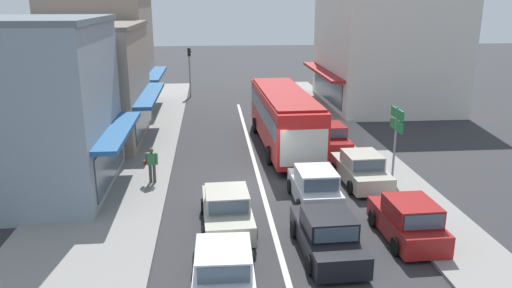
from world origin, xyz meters
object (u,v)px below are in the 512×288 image
(city_bus, at_px, (284,115))
(pedestrian_with_handbag_near, at_px, (151,163))
(parked_hatchback_kerb_front, at_px, (408,221))
(directional_road_sign, at_px, (396,127))
(parked_sedan_kerb_third, at_px, (329,138))
(parked_sedan_kerb_second, at_px, (361,169))
(traffic_light_downstreet, at_px, (189,64))
(hatchback_adjacent_lane_lead, at_px, (315,187))
(sedan_queue_far_back, at_px, (224,273))
(sedan_adjacent_lane_trail, at_px, (327,235))
(sedan_behind_bus_near, at_px, (227,210))

(city_bus, relative_size, pedestrian_with_handbag_near, 6.70)
(parked_hatchback_kerb_front, xyz_separation_m, directional_road_sign, (1.46, 5.51, 1.99))
(parked_sedan_kerb_third, bearing_deg, parked_sedan_kerb_second, -87.76)
(parked_sedan_kerb_second, xyz_separation_m, pedestrian_with_handbag_near, (-9.56, 0.63, 0.40))
(parked_sedan_kerb_third, xyz_separation_m, traffic_light_downstreet, (-8.33, 16.49, 2.19))
(city_bus, height_order, hatchback_adjacent_lane_lead, city_bus)
(sedan_queue_far_back, bearing_deg, city_bus, 75.10)
(hatchback_adjacent_lane_lead, bearing_deg, parked_sedan_kerb_second, 38.99)
(sedan_adjacent_lane_trail, bearing_deg, city_bus, 88.37)
(sedan_adjacent_lane_trail, distance_m, sedan_behind_bus_near, 4.02)
(sedan_adjacent_lane_trail, height_order, parked_sedan_kerb_third, same)
(sedan_queue_far_back, height_order, parked_hatchback_kerb_front, parked_hatchback_kerb_front)
(parked_sedan_kerb_second, distance_m, pedestrian_with_handbag_near, 9.59)
(directional_road_sign, bearing_deg, traffic_light_downstreet, 114.39)
(hatchback_adjacent_lane_lead, distance_m, directional_road_sign, 4.93)
(sedan_behind_bus_near, relative_size, parked_sedan_kerb_second, 1.00)
(parked_sedan_kerb_second, bearing_deg, hatchback_adjacent_lane_lead, -141.01)
(traffic_light_downstreet, bearing_deg, directional_road_sign, -65.61)
(parked_sedan_kerb_third, relative_size, directional_road_sign, 1.17)
(city_bus, height_order, parked_sedan_kerb_third, city_bus)
(parked_sedan_kerb_third, bearing_deg, parked_hatchback_kerb_front, -88.93)
(city_bus, relative_size, sedan_adjacent_lane_trail, 2.57)
(sedan_adjacent_lane_trail, height_order, sedan_behind_bus_near, same)
(parked_sedan_kerb_second, height_order, traffic_light_downstreet, traffic_light_downstreet)
(sedan_adjacent_lane_trail, relative_size, traffic_light_downstreet, 1.01)
(city_bus, relative_size, sedan_queue_far_back, 2.58)
(parked_hatchback_kerb_front, relative_size, pedestrian_with_handbag_near, 2.30)
(sedan_behind_bus_near, distance_m, parked_hatchback_kerb_front, 6.52)
(sedan_queue_far_back, distance_m, parked_sedan_kerb_third, 15.22)
(sedan_behind_bus_near, bearing_deg, traffic_light_downstreet, 94.92)
(sedan_adjacent_lane_trail, distance_m, parked_sedan_kerb_second, 7.07)
(parked_sedan_kerb_third, bearing_deg, city_bus, 164.68)
(directional_road_sign, xyz_separation_m, pedestrian_with_handbag_near, (-11.02, 0.77, -1.64))
(city_bus, relative_size, traffic_light_downstreet, 2.60)
(sedan_adjacent_lane_trail, bearing_deg, parked_sedan_kerb_second, 64.37)
(hatchback_adjacent_lane_lead, xyz_separation_m, sedan_queue_far_back, (-3.96, -6.31, -0.05))
(sedan_adjacent_lane_trail, distance_m, parked_sedan_kerb_third, 12.13)
(parked_hatchback_kerb_front, xyz_separation_m, traffic_light_downstreet, (-8.54, 27.56, 2.15))
(city_bus, xyz_separation_m, parked_sedan_kerb_third, (2.49, -0.68, -1.22))
(parked_sedan_kerb_third, bearing_deg, traffic_light_downstreet, 116.81)
(city_bus, height_order, pedestrian_with_handbag_near, city_bus)
(sedan_behind_bus_near, distance_m, parked_sedan_kerb_second, 7.48)
(sedan_adjacent_lane_trail, relative_size, pedestrian_with_handbag_near, 2.61)
(parked_hatchback_kerb_front, xyz_separation_m, parked_sedan_kerb_second, (0.01, 5.65, -0.05))
(hatchback_adjacent_lane_lead, xyz_separation_m, parked_hatchback_kerb_front, (2.60, -3.54, 0.00))
(hatchback_adjacent_lane_lead, relative_size, sedan_adjacent_lane_trail, 0.87)
(city_bus, height_order, traffic_light_downstreet, traffic_light_downstreet)
(sedan_behind_bus_near, bearing_deg, hatchback_adjacent_lane_lead, 27.22)
(parked_hatchback_kerb_front, bearing_deg, sedan_behind_bus_near, 165.45)
(city_bus, bearing_deg, directional_road_sign, -56.34)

